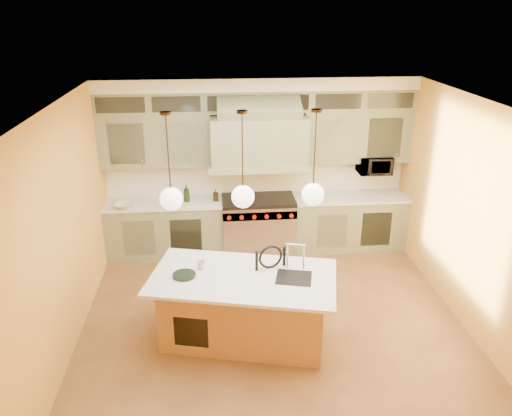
{
  "coord_description": "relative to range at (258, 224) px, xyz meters",
  "views": [
    {
      "loc": [
        -0.72,
        -5.49,
        3.94
      ],
      "look_at": [
        -0.17,
        0.7,
        1.38
      ],
      "focal_mm": 35.0,
      "sensor_mm": 36.0,
      "label": 1
    }
  ],
  "objects": [
    {
      "name": "kitchen_island",
      "position": [
        -0.4,
        -2.4,
        -0.01
      ],
      "size": [
        2.41,
        1.66,
        1.35
      ],
      "rotation": [
        0.0,
        0.0,
        -0.24
      ],
      "color": "#A36F39",
      "rests_on": "floor"
    },
    {
      "name": "back_cabinetry",
      "position": [
        0.0,
        0.09,
        0.94
      ],
      "size": [
        5.0,
        0.77,
        2.9
      ],
      "color": "gray",
      "rests_on": "floor"
    },
    {
      "name": "wall_front",
      "position": [
        0.0,
        -4.64,
        0.96
      ],
      "size": [
        5.0,
        0.0,
        5.0
      ],
      "primitive_type": "plane",
      "rotation": [
        -1.57,
        0.0,
        0.0
      ],
      "color": "gold",
      "rests_on": "ground"
    },
    {
      "name": "wall_right",
      "position": [
        2.5,
        -2.14,
        0.96
      ],
      "size": [
        0.0,
        5.0,
        5.0
      ],
      "primitive_type": "plane",
      "rotation": [
        1.57,
        0.0,
        -1.57
      ],
      "color": "gold",
      "rests_on": "ground"
    },
    {
      "name": "range",
      "position": [
        0.0,
        0.0,
        0.0
      ],
      "size": [
        1.2,
        0.74,
        0.96
      ],
      "color": "silver",
      "rests_on": "floor"
    },
    {
      "name": "oil_bottle_a",
      "position": [
        -1.17,
        0.01,
        0.6
      ],
      "size": [
        0.12,
        0.12,
        0.28
      ],
      "primitive_type": "imported",
      "rotation": [
        0.0,
        0.0,
        0.1
      ],
      "color": "black",
      "rests_on": "back_cabinetry"
    },
    {
      "name": "pendant_right",
      "position": [
        0.4,
        -2.39,
        1.46
      ],
      "size": [
        0.26,
        0.26,
        1.11
      ],
      "color": "#2D2319",
      "rests_on": "ceiling"
    },
    {
      "name": "oil_bottle_b",
      "position": [
        -0.7,
        0.01,
        0.55
      ],
      "size": [
        0.09,
        0.09,
        0.2
      ],
      "primitive_type": "imported",
      "rotation": [
        0.0,
        0.0,
        0.02
      ],
      "color": "black",
      "rests_on": "back_cabinetry"
    },
    {
      "name": "microwave",
      "position": [
        1.95,
        0.11,
        0.96
      ],
      "size": [
        0.54,
        0.37,
        0.3
      ],
      "primitive_type": "imported",
      "color": "black",
      "rests_on": "back_cabinetry"
    },
    {
      "name": "pendant_center",
      "position": [
        -0.4,
        -2.39,
        1.46
      ],
      "size": [
        0.26,
        0.26,
        1.11
      ],
      "color": "#2D2319",
      "rests_on": "ceiling"
    },
    {
      "name": "ceiling",
      "position": [
        0.0,
        -2.14,
        2.41
      ],
      "size": [
        5.0,
        5.0,
        0.0
      ],
      "primitive_type": "plane",
      "rotation": [
        3.14,
        0.0,
        0.0
      ],
      "color": "white",
      "rests_on": "wall_back"
    },
    {
      "name": "pendant_left",
      "position": [
        -1.2,
        -2.39,
        1.46
      ],
      "size": [
        0.26,
        0.26,
        1.11
      ],
      "color": "#2D2319",
      "rests_on": "ceiling"
    },
    {
      "name": "wall_left",
      "position": [
        -2.5,
        -2.14,
        0.96
      ],
      "size": [
        0.0,
        5.0,
        5.0
      ],
      "primitive_type": "plane",
      "rotation": [
        1.57,
        0.0,
        1.57
      ],
      "color": "gold",
      "rests_on": "ground"
    },
    {
      "name": "cup",
      "position": [
        -0.91,
        -2.21,
        0.48
      ],
      "size": [
        0.12,
        0.12,
        0.1
      ],
      "primitive_type": "imported",
      "rotation": [
        0.0,
        0.0,
        -0.14
      ],
      "color": "beige",
      "rests_on": "kitchen_island"
    },
    {
      "name": "counter_stool",
      "position": [
        -0.02,
        -2.41,
        0.22
      ],
      "size": [
        0.53,
        0.53,
        1.22
      ],
      "rotation": [
        0.0,
        0.0,
        0.27
      ],
      "color": "black",
      "rests_on": "floor"
    },
    {
      "name": "wall_back",
      "position": [
        0.0,
        0.36,
        0.96
      ],
      "size": [
        5.0,
        0.0,
        5.0
      ],
      "primitive_type": "plane",
      "rotation": [
        1.57,
        0.0,
        0.0
      ],
      "color": "gold",
      "rests_on": "ground"
    },
    {
      "name": "floor",
      "position": [
        0.0,
        -2.14,
        -0.49
      ],
      "size": [
        5.0,
        5.0,
        0.0
      ],
      "primitive_type": "plane",
      "color": "brown",
      "rests_on": "ground"
    },
    {
      "name": "fruit_bowl",
      "position": [
        -2.16,
        -0.17,
        0.49
      ],
      "size": [
        0.33,
        0.33,
        0.07
      ],
      "primitive_type": "imported",
      "rotation": [
        0.0,
        0.0,
        -0.17
      ],
      "color": "silver",
      "rests_on": "back_cabinetry"
    }
  ]
}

